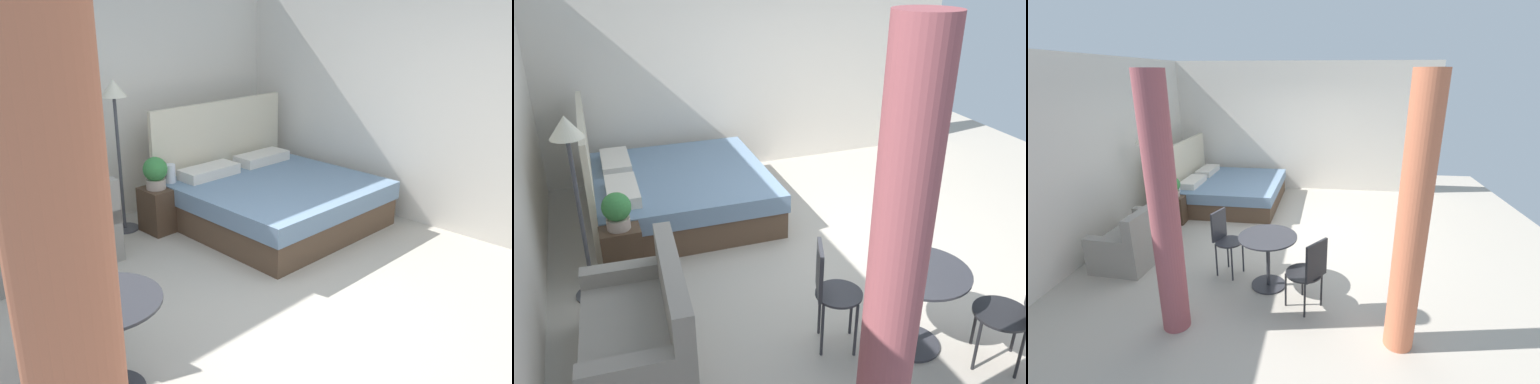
# 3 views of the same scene
# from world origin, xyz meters

# --- Properties ---
(ground_plane) EXTENTS (8.32, 8.88, 0.02)m
(ground_plane) POSITION_xyz_m (0.00, 0.00, -0.01)
(ground_plane) COLOR #B2A899
(wall_back) EXTENTS (8.32, 0.12, 2.89)m
(wall_back) POSITION_xyz_m (0.00, 2.94, 1.45)
(wall_back) COLOR silver
(wall_back) RESTS_ON ground
(wall_right) EXTENTS (0.12, 5.88, 2.89)m
(wall_right) POSITION_xyz_m (2.66, 0.00, 1.45)
(wall_right) COLOR silver
(wall_right) RESTS_ON ground
(bed) EXTENTS (2.06, 2.05, 1.32)m
(bed) POSITION_xyz_m (1.39, 1.45, 0.30)
(bed) COLOR brown
(bed) RESTS_ON ground
(couch) EXTENTS (1.32, 0.84, 0.85)m
(couch) POSITION_xyz_m (-1.00, 2.16, 0.29)
(couch) COLOR gray
(couch) RESTS_ON ground
(nightstand) EXTENTS (0.50, 0.38, 0.51)m
(nightstand) POSITION_xyz_m (0.39, 2.16, 0.25)
(nightstand) COLOR #473323
(nightstand) RESTS_ON ground
(potted_plant) EXTENTS (0.27, 0.27, 0.36)m
(potted_plant) POSITION_xyz_m (0.29, 2.16, 0.70)
(potted_plant) COLOR tan
(potted_plant) RESTS_ON nightstand
(vase) EXTENTS (0.12, 0.12, 0.23)m
(vase) POSITION_xyz_m (0.51, 2.19, 0.62)
(vase) COLOR silver
(vase) RESTS_ON nightstand
(floor_lamp) EXTENTS (0.31, 0.31, 1.70)m
(floor_lamp) POSITION_xyz_m (0.04, 2.47, 1.34)
(floor_lamp) COLOR #3F3F44
(floor_lamp) RESTS_ON ground
(balcony_table) EXTENTS (0.74, 0.74, 0.70)m
(balcony_table) POSITION_xyz_m (-1.53, 0.13, 0.49)
(balcony_table) COLOR #2D2D33
(balcony_table) RESTS_ON ground
(cafe_chair_near_window) EXTENTS (0.47, 0.47, 0.90)m
(cafe_chair_near_window) POSITION_xyz_m (-1.29, 0.77, 0.55)
(cafe_chair_near_window) COLOR #2D2D33
(cafe_chair_near_window) RESTS_ON ground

